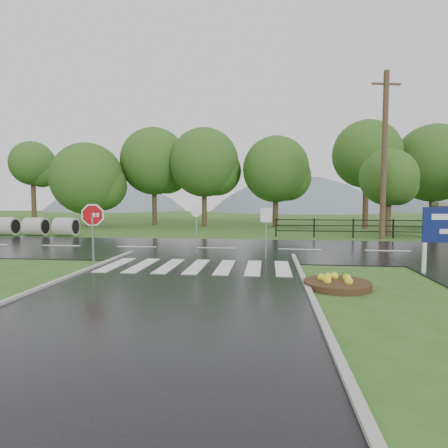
# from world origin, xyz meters

# --- Properties ---
(ground) EXTENTS (120.00, 120.00, 0.00)m
(ground) POSITION_xyz_m (0.00, 0.00, 0.00)
(ground) COLOR #2F581D
(ground) RESTS_ON ground
(main_road) EXTENTS (90.00, 8.00, 0.04)m
(main_road) POSITION_xyz_m (0.00, 10.00, 0.00)
(main_road) COLOR black
(main_road) RESTS_ON ground
(crosswalk) EXTENTS (6.50, 2.80, 0.02)m
(crosswalk) POSITION_xyz_m (0.00, 5.00, 0.06)
(crosswalk) COLOR silver
(crosswalk) RESTS_ON ground
(curb_right) EXTENTS (0.15, 24.00, 0.12)m
(curb_right) POSITION_xyz_m (3.55, -4.00, 0.00)
(curb_right) COLOR #A3A39B
(curb_right) RESTS_ON ground
(pillar_west) EXTENTS (1.00, 1.00, 2.24)m
(pillar_west) POSITION_xyz_m (13.00, 16.00, 1.18)
(pillar_west) COLOR gray
(pillar_west) RESTS_ON ground
(fence_west) EXTENTS (9.58, 0.08, 1.20)m
(fence_west) POSITION_xyz_m (7.75, 16.00, 0.72)
(fence_west) COLOR black
(fence_west) RESTS_ON ground
(hills) EXTENTS (102.00, 48.00, 48.00)m
(hills) POSITION_xyz_m (3.49, 65.00, -15.54)
(hills) COLOR slate
(hills) RESTS_ON ground
(treeline) EXTENTS (83.20, 5.20, 10.00)m
(treeline) POSITION_xyz_m (1.00, 24.00, 0.00)
(treeline) COLOR #275319
(treeline) RESTS_ON ground
(culvert_pipes) EXTENTS (7.60, 1.20, 1.20)m
(culvert_pipes) POSITION_xyz_m (-13.70, 15.00, 0.60)
(culvert_pipes) COLOR #9E9B93
(culvert_pipes) RESTS_ON ground
(stop_sign) EXTENTS (1.05, 0.26, 2.41)m
(stop_sign) POSITION_xyz_m (-3.67, 4.66, 1.70)
(stop_sign) COLOR #939399
(stop_sign) RESTS_ON ground
(flower_bed) EXTENTS (1.83, 1.83, 0.37)m
(flower_bed) POSITION_xyz_m (4.39, 2.57, 0.14)
(flower_bed) COLOR #332111
(flower_bed) RESTS_ON ground
(reg_sign_small) EXTENTS (0.46, 0.11, 2.08)m
(reg_sign_small) POSITION_xyz_m (2.41, 7.12, 1.48)
(reg_sign_small) COLOR #939399
(reg_sign_small) RESTS_ON ground
(reg_sign_round) EXTENTS (0.50, 0.08, 2.15)m
(reg_sign_round) POSITION_xyz_m (-0.64, 8.26, 1.37)
(reg_sign_round) COLOR #939399
(reg_sign_round) RESTS_ON ground
(utility_pole_east) EXTENTS (1.75, 0.49, 9.92)m
(utility_pole_east) POSITION_xyz_m (9.32, 15.50, 5.04)
(utility_pole_east) COLOR #473523
(utility_pole_east) RESTS_ON ground
(entrance_tree_left) EXTENTS (3.66, 3.66, 5.64)m
(entrance_tree_left) POSITION_xyz_m (10.22, 17.50, 3.78)
(entrance_tree_left) COLOR #3D2B1C
(entrance_tree_left) RESTS_ON ground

